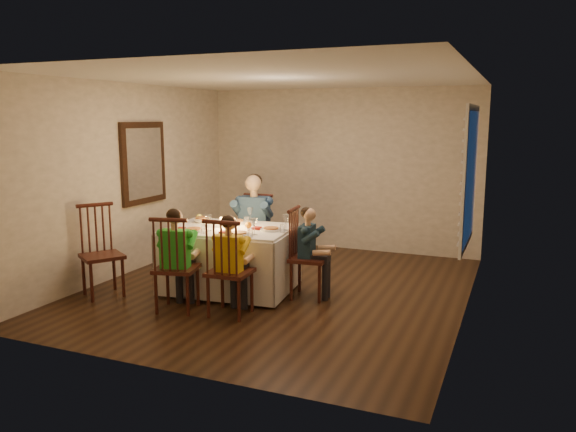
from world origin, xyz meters
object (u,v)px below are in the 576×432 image
at_px(chair_end, 309,297).
at_px(child_yellow, 231,315).
at_px(adult, 254,272).
at_px(child_green, 178,310).
at_px(chair_near_left, 178,310).
at_px(serving_bowl, 202,220).
at_px(dining_table, 230,246).
at_px(child_teal, 309,297).
at_px(chair_near_right, 231,315).
at_px(chair_adult, 254,272).
at_px(chair_extra, 104,296).

height_order(chair_end, child_yellow, child_yellow).
distance_m(adult, child_green, 1.74).
distance_m(chair_end, child_green, 1.56).
xyz_separation_m(chair_near_left, chair_end, (1.20, 1.00, 0.00)).
bearing_deg(chair_near_left, serving_bowl, -87.23).
height_order(dining_table, child_teal, dining_table).
bearing_deg(serving_bowl, chair_near_right, -46.42).
height_order(chair_adult, chair_near_left, same).
bearing_deg(adult, chair_near_left, -99.83).
bearing_deg(child_green, chair_adult, -106.72).
xyz_separation_m(chair_adult, adult, (0.00, 0.00, 0.00)).
relative_size(chair_near_left, chair_extra, 0.97).
bearing_deg(adult, child_yellow, -78.90).
xyz_separation_m(chair_near_right, chair_end, (0.58, 0.91, 0.00)).
bearing_deg(serving_bowl, chair_extra, -129.98).
bearing_deg(adult, chair_end, -40.11).
bearing_deg(chair_near_left, chair_extra, -17.79).
bearing_deg(chair_extra, child_green, -61.31).
bearing_deg(dining_table, chair_adult, 90.59).
bearing_deg(child_teal, chair_near_left, 123.95).
height_order(chair_near_left, child_yellow, child_yellow).
distance_m(chair_near_right, adult, 1.72).
height_order(chair_extra, child_green, child_green).
bearing_deg(serving_bowl, adult, 58.39).
bearing_deg(child_yellow, chair_near_right, -2.77).
xyz_separation_m(dining_table, serving_bowl, (-0.50, 0.19, 0.26)).
xyz_separation_m(chair_near_right, serving_bowl, (-0.92, 0.97, 0.83)).
xyz_separation_m(chair_near_right, child_teal, (0.58, 0.91, 0.00)).
distance_m(child_yellow, child_teal, 1.08).
bearing_deg(child_teal, chair_end, -0.00).
relative_size(chair_adult, child_yellow, 0.98).
height_order(chair_adult, child_teal, child_teal).
xyz_separation_m(chair_near_right, child_yellow, (0.00, 0.00, 0.00)).
xyz_separation_m(child_teal, serving_bowl, (-1.50, 0.06, 0.83)).
xyz_separation_m(dining_table, child_yellow, (0.42, -0.78, -0.57)).
bearing_deg(chair_adult, chair_near_left, -99.83).
xyz_separation_m(child_green, serving_bowl, (-0.30, 1.06, 0.83)).
bearing_deg(dining_table, adult, 90.59).
relative_size(chair_near_right, chair_end, 1.00).
height_order(chair_adult, adult, adult).
bearing_deg(chair_near_left, chair_end, -153.28).
xyz_separation_m(dining_table, chair_near_left, (-0.20, -0.88, -0.57)).
bearing_deg(chair_extra, chair_end, -35.22).
height_order(child_teal, serving_bowl, serving_bowl).
bearing_deg(child_green, dining_table, -116.02).
bearing_deg(chair_near_right, adult, -75.45).
distance_m(chair_near_right, child_yellow, 0.00).
distance_m(chair_near_left, child_yellow, 0.63).
xyz_separation_m(chair_near_right, child_green, (-0.62, -0.09, 0.00)).
xyz_separation_m(chair_end, child_teal, (0.00, 0.00, 0.00)).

